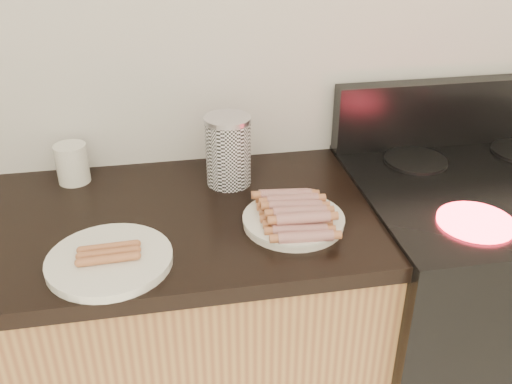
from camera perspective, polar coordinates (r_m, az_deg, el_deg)
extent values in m
cube|color=silver|center=(1.57, -6.39, 16.60)|extent=(4.00, 0.04, 2.60)
cube|color=black|center=(1.91, 20.63, -11.58)|extent=(0.76, 0.65, 0.90)
cube|color=black|center=(1.66, 23.30, 0.56)|extent=(0.76, 0.65, 0.01)
cube|color=black|center=(1.84, 19.42, 7.57)|extent=(0.76, 0.06, 0.20)
cylinder|color=#FF1E2D|center=(1.45, 21.11, -2.80)|extent=(0.18, 0.18, 0.01)
cylinder|color=black|center=(1.71, 15.66, 3.06)|extent=(0.18, 0.18, 0.01)
cylinder|color=white|center=(1.37, 3.76, -2.98)|extent=(0.31, 0.31, 0.02)
cylinder|color=white|center=(1.27, -14.43, -6.63)|extent=(0.36, 0.36, 0.02)
cylinder|color=#993E2C|center=(1.28, 4.85, -4.50)|extent=(0.13, 0.04, 0.03)
cylinder|color=#993E2C|center=(1.30, 4.53, -3.82)|extent=(0.13, 0.04, 0.03)
cylinder|color=#993E2C|center=(1.32, 4.23, -3.16)|extent=(0.13, 0.04, 0.03)
cylinder|color=#993E2C|center=(1.35, 3.93, -2.53)|extent=(0.13, 0.04, 0.03)
cylinder|color=#993E2C|center=(1.37, 3.65, -1.91)|extent=(0.13, 0.04, 0.03)
cylinder|color=#993E2C|center=(1.39, 3.38, -1.32)|extent=(0.13, 0.04, 0.03)
cylinder|color=#993E2C|center=(1.42, 3.11, -0.75)|extent=(0.13, 0.04, 0.03)
cylinder|color=#993E2C|center=(1.44, 2.86, -0.19)|extent=(0.13, 0.04, 0.03)
cylinder|color=#993E2C|center=(1.30, 4.42, -2.64)|extent=(0.13, 0.04, 0.03)
cylinder|color=#993E2C|center=(1.32, 4.11, -2.00)|extent=(0.13, 0.04, 0.03)
cylinder|color=#993E2C|center=(1.35, 3.82, -1.39)|extent=(0.13, 0.04, 0.03)
cylinder|color=#993E2C|center=(1.37, 3.54, -0.79)|extent=(0.13, 0.04, 0.03)
cylinder|color=#993E2C|center=(1.40, 3.27, -0.22)|extent=(0.13, 0.04, 0.03)
cylinder|color=orange|center=(1.24, -14.58, -6.53)|extent=(0.12, 0.02, 0.02)
cylinder|color=orange|center=(1.26, -14.53, -5.93)|extent=(0.12, 0.02, 0.02)
cylinder|color=orange|center=(1.28, -14.49, -5.35)|extent=(0.12, 0.02, 0.02)
cylinder|color=white|center=(1.52, -2.79, 3.94)|extent=(0.12, 0.12, 0.18)
cylinder|color=silver|center=(1.48, -2.88, 7.29)|extent=(0.12, 0.12, 0.01)
cylinder|color=white|center=(1.62, -17.91, 2.73)|extent=(0.09, 0.09, 0.11)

